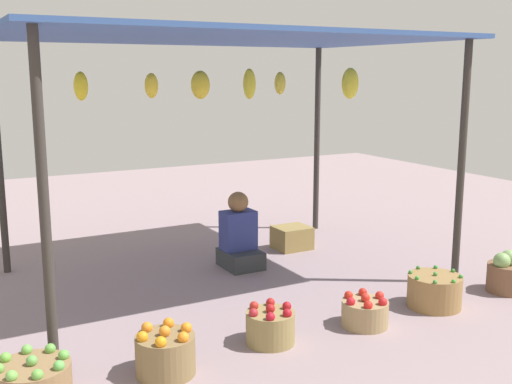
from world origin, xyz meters
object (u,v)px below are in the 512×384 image
Objects in this scene: vendor_person at (239,238)px; basket_green_apples at (33,381)px; basket_red_apples at (270,326)px; basket_green_chilies at (434,291)px; basket_oranges at (165,353)px; wooden_crate_near_vendor at (292,238)px; basket_cabbages at (508,273)px; basket_red_tomatoes at (365,312)px.

basket_green_apples is (-2.31, -1.75, -0.18)m from vendor_person.
basket_green_chilies is (1.59, -0.04, 0.01)m from basket_red_apples.
basket_red_apples is at bearing 5.74° from basket_oranges.
wooden_crate_near_vendor is at bearing 54.53° from basket_red_apples.
wooden_crate_near_vendor is at bearing 20.42° from vendor_person.
vendor_person reaches higher than basket_cabbages.
basket_green_chilies is at bearing 177.40° from basket_cabbages.
basket_red_apples is at bearing -110.07° from vendor_person.
basket_cabbages is (3.29, 0.00, 0.02)m from basket_oranges.
basket_cabbages reaches higher than basket_red_tomatoes.
basket_red_apples is 2.44m from basket_cabbages.
basket_green_apples is 0.83m from basket_oranges.
wooden_crate_near_vendor is at bearing 114.64° from basket_cabbages.
basket_red_apples is at bearing -125.47° from wooden_crate_near_vendor.
basket_red_apples reaches higher than basket_green_apples.
vendor_person is at bearing 117.91° from basket_green_chilies.
basket_red_apples is 2.52m from wooden_crate_near_vendor.
basket_green_chilies is 1.18× the size of wooden_crate_near_vendor.
basket_red_tomatoes is 1.63m from basket_cabbages.
basket_red_tomatoes is at bearing 0.12° from basket_oranges.
basket_cabbages reaches higher than basket_green_chilies.
basket_cabbages is (0.86, -0.04, 0.03)m from basket_green_chilies.
basket_oranges reaches higher than basket_red_tomatoes.
basket_red_tomatoes is (0.81, -0.08, -0.02)m from basket_red_apples.
basket_green_apples is at bearing 178.13° from basket_red_tomatoes.
wooden_crate_near_vendor is (1.46, 2.05, -0.00)m from basket_red_apples.
wooden_crate_near_vendor is (2.31, 2.14, -0.02)m from basket_oranges.
basket_cabbages is at bearing -1.11° from basket_green_apples.
basket_green_apples is 1.19× the size of wooden_crate_near_vendor.
basket_oranges is (-1.49, -1.83, -0.15)m from vendor_person.
vendor_person reaches higher than basket_oranges.
wooden_crate_near_vendor is (0.83, 0.31, -0.17)m from vendor_person.
basket_red_apples reaches higher than basket_red_tomatoes.
vendor_person is 2.57m from basket_cabbages.
vendor_person is 2.90m from basket_green_apples.
basket_oranges is 3.15m from wooden_crate_near_vendor.
basket_green_chilies is (3.26, -0.04, 0.02)m from basket_green_apples.
basket_red_tomatoes is 0.81× the size of basket_green_chilies.
basket_oranges is at bearing -5.88° from basket_green_apples.
basket_green_chilies is 1.16× the size of basket_cabbages.
basket_cabbages is (1.63, 0.00, 0.06)m from basket_red_tomatoes.
vendor_person reaches higher than basket_green_chilies.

